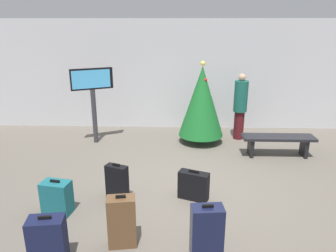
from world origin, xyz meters
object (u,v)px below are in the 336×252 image
traveller_0 (240,105)px  suitcase_3 (194,186)px  holiday_tree (202,101)px  waiting_bench (278,141)px  suitcase_5 (117,182)px  flight_info_kiosk (93,90)px  suitcase_1 (207,232)px  suitcase_0 (57,198)px  suitcase_4 (122,222)px  suitcase_2 (48,242)px

traveller_0 → suitcase_3: traveller_0 is taller
holiday_tree → waiting_bench: (1.71, -0.86, -0.71)m
suitcase_3 → suitcase_5: size_ratio=0.84×
flight_info_kiosk → suitcase_1: bearing=-59.1°
holiday_tree → suitcase_0: bearing=-127.0°
holiday_tree → suitcase_4: size_ratio=2.70×
flight_info_kiosk → suitcase_1: size_ratio=2.48×
suitcase_3 → suitcase_4: (-1.03, -1.25, 0.11)m
waiting_bench → suitcase_4: size_ratio=2.12×
flight_info_kiosk → waiting_bench: (4.40, -0.76, -0.99)m
holiday_tree → suitcase_5: 3.37m
suitcase_1 → suitcase_4: suitcase_4 is taller
flight_info_kiosk → traveller_0: size_ratio=1.10×
suitcase_5 → suitcase_3: bearing=1.6°
holiday_tree → suitcase_2: bearing=-116.2°
suitcase_5 → flight_info_kiosk: bearing=111.1°
suitcase_0 → suitcase_5: suitcase_5 is taller
holiday_tree → suitcase_3: 2.95m
waiting_bench → traveller_0: traveller_0 is taller
traveller_0 → suitcase_3: 3.46m
suitcase_3 → waiting_bench: bearing=44.3°
suitcase_0 → suitcase_1: 2.49m
suitcase_3 → suitcase_5: 1.32m
traveller_0 → suitcase_2: (-3.22, -4.77, -0.58)m
suitcase_3 → suitcase_4: size_ratio=0.73×
suitcase_1 → flight_info_kiosk: bearing=120.9°
flight_info_kiosk → suitcase_0: flight_info_kiosk is taller
waiting_bench → suitcase_0: 4.89m
flight_info_kiosk → suitcase_0: size_ratio=3.24×
waiting_bench → suitcase_1: 3.90m
traveller_0 → suitcase_2: 5.78m
suitcase_0 → flight_info_kiosk: bearing=93.3°
holiday_tree → traveller_0: (1.02, 0.30, -0.17)m
holiday_tree → suitcase_5: (-1.63, -2.86, -0.76)m
suitcase_5 → suitcase_4: bearing=-76.4°
traveller_0 → suitcase_4: (-2.36, -4.37, -0.54)m
waiting_bench → traveller_0: bearing=120.6°
traveller_0 → suitcase_0: 5.10m
flight_info_kiosk → suitcase_3: (2.39, -2.73, -1.11)m
suitcase_2 → flight_info_kiosk: bearing=96.5°
flight_info_kiosk → suitcase_5: flight_info_kiosk is taller
waiting_bench → suitcase_2: bearing=-137.2°
holiday_tree → traveller_0: bearing=16.4°
suitcase_2 → suitcase_5: bearing=70.5°
suitcase_5 → suitcase_0: bearing=-151.9°
waiting_bench → suitcase_0: suitcase_0 is taller
suitcase_3 → suitcase_0: bearing=-167.0°
waiting_bench → flight_info_kiosk: bearing=170.2°
suitcase_2 → suitcase_4: suitcase_4 is taller
suitcase_0 → suitcase_2: 1.18m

